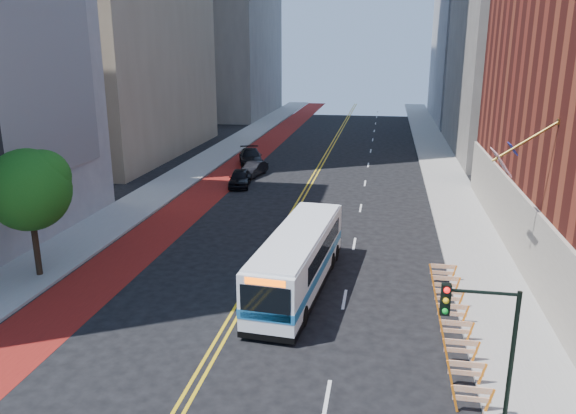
{
  "coord_description": "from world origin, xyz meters",
  "views": [
    {
      "loc": [
        6.36,
        -18.84,
        11.8
      ],
      "look_at": [
        1.69,
        8.0,
        3.92
      ],
      "focal_mm": 35.0,
      "sensor_mm": 36.0,
      "label": 1
    }
  ],
  "objects_px": {
    "street_tree": "(30,187)",
    "car_a": "(240,178)",
    "car_c": "(251,157)",
    "traffic_signal": "(482,335)",
    "car_b": "(254,169)",
    "transit_bus": "(299,259)"
  },
  "relations": [
    {
      "from": "car_a",
      "to": "car_b",
      "type": "relative_size",
      "value": 1.08
    },
    {
      "from": "street_tree",
      "to": "car_a",
      "type": "bearing_deg",
      "value": 75.67
    },
    {
      "from": "car_a",
      "to": "car_c",
      "type": "bearing_deg",
      "value": 89.19
    },
    {
      "from": "street_tree",
      "to": "transit_bus",
      "type": "xyz_separation_m",
      "value": [
        13.67,
        0.78,
        -3.31
      ]
    },
    {
      "from": "street_tree",
      "to": "car_c",
      "type": "xyz_separation_m",
      "value": [
        4.2,
        29.95,
        -4.11
      ]
    },
    {
      "from": "car_c",
      "to": "transit_bus",
      "type": "bearing_deg",
      "value": -89.03
    },
    {
      "from": "street_tree",
      "to": "transit_bus",
      "type": "bearing_deg",
      "value": 3.25
    },
    {
      "from": "traffic_signal",
      "to": "car_a",
      "type": "bearing_deg",
      "value": 116.59
    },
    {
      "from": "street_tree",
      "to": "car_a",
      "type": "relative_size",
      "value": 1.57
    },
    {
      "from": "traffic_signal",
      "to": "transit_bus",
      "type": "bearing_deg",
      "value": 124.07
    },
    {
      "from": "traffic_signal",
      "to": "transit_bus",
      "type": "height_order",
      "value": "traffic_signal"
    },
    {
      "from": "car_b",
      "to": "car_c",
      "type": "xyz_separation_m",
      "value": [
        -1.42,
        4.74,
        0.15
      ]
    },
    {
      "from": "car_b",
      "to": "street_tree",
      "type": "bearing_deg",
      "value": -91.79
    },
    {
      "from": "street_tree",
      "to": "car_b",
      "type": "distance_m",
      "value": 26.17
    },
    {
      "from": "traffic_signal",
      "to": "car_c",
      "type": "xyz_separation_m",
      "value": [
        -16.45,
        39.5,
        -2.92
      ]
    },
    {
      "from": "street_tree",
      "to": "traffic_signal",
      "type": "distance_m",
      "value": 22.79
    },
    {
      "from": "transit_bus",
      "to": "car_c",
      "type": "xyz_separation_m",
      "value": [
        -9.47,
        29.17,
        -0.8
      ]
    },
    {
      "from": "car_a",
      "to": "car_b",
      "type": "bearing_deg",
      "value": 78.3
    },
    {
      "from": "car_c",
      "to": "street_tree",
      "type": "bearing_deg",
      "value": -115.0
    },
    {
      "from": "street_tree",
      "to": "traffic_signal",
      "type": "bearing_deg",
      "value": -24.82
    },
    {
      "from": "street_tree",
      "to": "traffic_signal",
      "type": "relative_size",
      "value": 1.32
    },
    {
      "from": "car_c",
      "to": "traffic_signal",
      "type": "bearing_deg",
      "value": -84.4
    }
  ]
}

